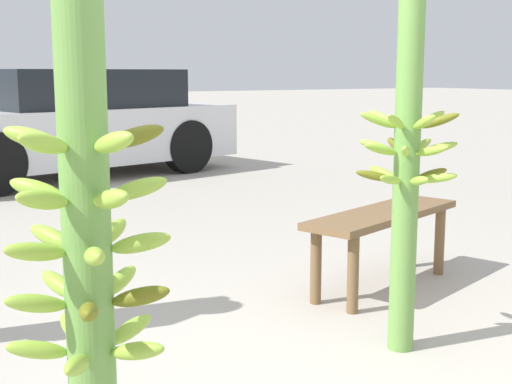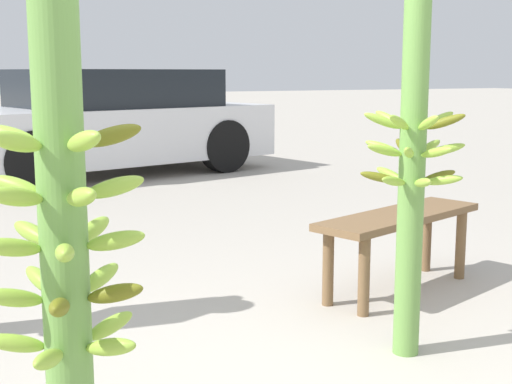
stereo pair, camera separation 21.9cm
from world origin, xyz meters
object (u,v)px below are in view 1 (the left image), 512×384
banana_stalk_center (406,170)px  banana_stalk_left (87,244)px  market_bench (383,225)px  parked_car (66,124)px

banana_stalk_center → banana_stalk_left: bearing=-163.9°
banana_stalk_center → market_bench: 1.02m
banana_stalk_left → banana_stalk_center: banana_stalk_center is taller
banana_stalk_left → market_bench: (2.08, 1.20, -0.40)m
banana_stalk_left → banana_stalk_center: bearing=16.1°
banana_stalk_left → parked_car: bearing=74.7°
banana_stalk_left → market_bench: banana_stalk_left is taller
banana_stalk_center → parked_car: 6.18m
banana_stalk_left → banana_stalk_center: 1.61m
banana_stalk_left → parked_car: (1.81, 6.62, -0.15)m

